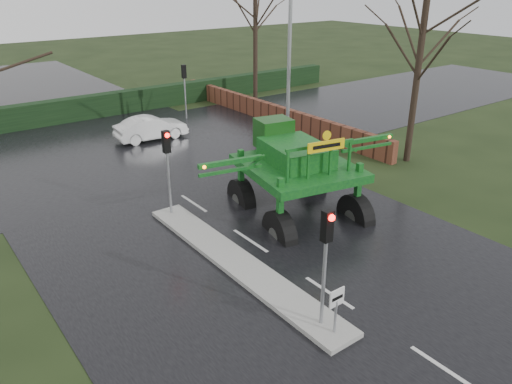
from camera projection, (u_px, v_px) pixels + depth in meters
ground at (329, 293)px, 15.02m from camera, size 140.00×140.00×0.00m
road_main at (171, 189)px, 22.34m from camera, size 14.00×80.00×0.02m
road_cross at (118, 153)px, 26.73m from camera, size 80.00×12.00×0.02m
median_island at (237, 262)px, 16.47m from camera, size 1.20×10.00×0.16m
hedge_row at (67, 110)px, 32.29m from camera, size 44.00×0.90×1.50m
brick_wall at (271, 113)px, 32.28m from camera, size 0.40×20.00×1.20m
keep_left_sign at (336, 304)px, 12.78m from camera, size 0.50×0.07×1.35m
traffic_signal_near at (326, 244)px, 12.53m from camera, size 0.26×0.33×3.52m
traffic_signal_mid at (167, 155)px, 18.75m from camera, size 0.26×0.33×3.52m
traffic_signal_far at (184, 79)px, 32.22m from camera, size 0.26×0.33×3.52m
street_light_right at (285, 34)px, 25.93m from camera, size 3.85×0.30×10.00m
tree_right_near at (420, 58)px, 23.67m from camera, size 5.60×5.60×9.64m
tree_right_far at (255, 11)px, 34.96m from camera, size 7.00×7.00×12.05m
crop_sprayer at (278, 176)px, 17.64m from camera, size 8.40×5.97×4.77m
white_sedan at (152, 140)px, 29.02m from camera, size 4.18×1.64×1.36m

